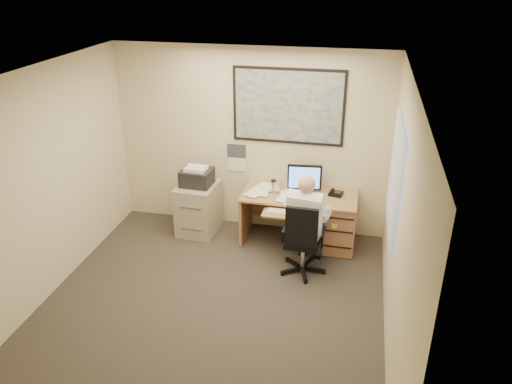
% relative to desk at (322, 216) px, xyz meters
% --- Properties ---
extents(room_shell, '(4.00, 4.50, 2.70)m').
position_rel_desk_xyz_m(room_shell, '(-1.12, -1.90, 0.91)').
color(room_shell, '#342E28').
rests_on(room_shell, ground).
extents(desk, '(1.60, 0.97, 1.14)m').
position_rel_desk_xyz_m(desk, '(0.00, 0.00, 0.00)').
color(desk, '#AD844A').
rests_on(desk, ground).
extents(world_map, '(1.56, 0.03, 1.06)m').
position_rel_desk_xyz_m(world_map, '(-0.58, 0.33, 1.46)').
color(world_map, '#1E4C93').
rests_on(world_map, room_shell).
extents(wall_calendar, '(0.28, 0.01, 0.42)m').
position_rel_desk_xyz_m(wall_calendar, '(-1.33, 0.34, 0.64)').
color(wall_calendar, white).
rests_on(wall_calendar, room_shell).
extents(window_blinds, '(0.06, 1.40, 1.30)m').
position_rel_desk_xyz_m(window_blinds, '(0.85, -1.10, 1.11)').
color(window_blinds, beige).
rests_on(window_blinds, room_shell).
extents(filing_cabinet, '(0.57, 0.67, 1.04)m').
position_rel_desk_xyz_m(filing_cabinet, '(-1.83, -0.03, 0.01)').
color(filing_cabinet, '#A89F88').
rests_on(filing_cabinet, ground).
extents(office_chair, '(0.63, 0.63, 1.03)m').
position_rel_desk_xyz_m(office_chair, '(-0.17, -0.83, -0.14)').
color(office_chair, black).
rests_on(office_chair, ground).
extents(person, '(0.69, 0.90, 1.35)m').
position_rel_desk_xyz_m(person, '(-0.17, -0.75, 0.23)').
color(person, white).
rests_on(person, office_chair).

